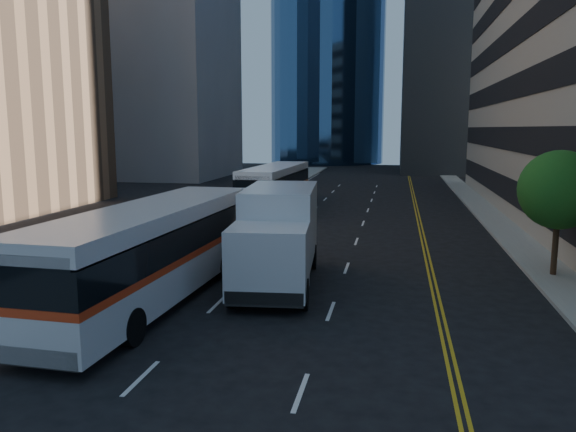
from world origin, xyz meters
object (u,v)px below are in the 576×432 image
object	(u,v)px
bus_rear	(276,185)
box_truck	(278,235)
street_tree	(559,190)
trash_can	(18,305)
bus_front	(152,250)

from	to	relation	value
bus_rear	box_truck	bearing A→B (deg)	-75.67
street_tree	box_truck	distance (m)	11.48
bus_rear	trash_can	xyz separation A→B (m)	(-2.28, -27.21, -1.11)
street_tree	box_truck	size ratio (longest dim) A/B	0.63
street_tree	trash_can	world-z (taller)	street_tree
street_tree	box_truck	world-z (taller)	street_tree
bus_front	box_truck	bearing A→B (deg)	39.80
bus_front	bus_rear	size ratio (longest dim) A/B	1.05
bus_front	bus_rear	bearing A→B (deg)	93.93
trash_can	street_tree	bearing A→B (deg)	27.39
bus_rear	trash_can	size ratio (longest dim) A/B	12.49
bus_rear	box_truck	xyz separation A→B (m)	(4.66, -21.03, 0.21)
street_tree	bus_rear	bearing A→B (deg)	131.00
bus_rear	box_truck	size ratio (longest dim) A/B	1.57
street_tree	bus_rear	xyz separation A→B (m)	(-15.60, 17.94, -1.87)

